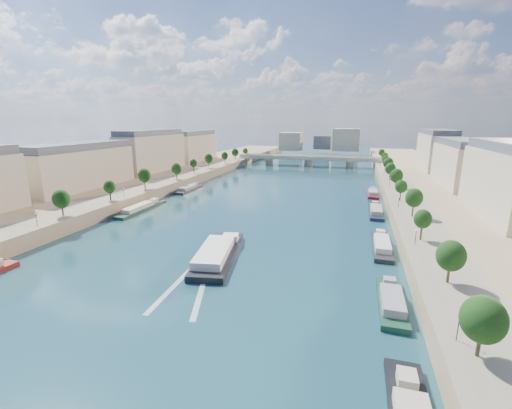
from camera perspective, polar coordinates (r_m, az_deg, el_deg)
The scene contains 17 objects.
ground at distance 153.28m, azimuth 2.01°, elevation 0.42°, with size 700.00×700.00×0.00m, color #0D2B3B.
quay_left at distance 183.98m, azimuth -20.26°, elevation 2.64°, with size 44.00×520.00×5.00m, color #9E8460.
quay_right at distance 152.20m, azimuth 29.28°, elevation -0.52°, with size 44.00×520.00×5.00m, color #9E8460.
pave_left at distance 175.03m, azimuth -16.38°, elevation 3.25°, with size 14.00×520.00×0.10m, color gray.
pave_right at distance 148.93m, azimuth 23.78°, elevation 0.82°, with size 14.00×520.00×0.10m, color gray.
trees_left at distance 174.76m, azimuth -15.59°, elevation 5.10°, with size 4.80×268.80×8.26m.
trees_right at distance 157.43m, azimuth 22.83°, elevation 3.58°, with size 4.80×268.80×8.26m.
lamps_left at distance 163.89m, azimuth -16.99°, elevation 3.48°, with size 0.36×200.36×4.28m.
lamps_right at distance 152.73m, azimuth 21.99°, elevation 2.34°, with size 0.36×200.36×4.28m.
buildings_left at distance 199.31m, azimuth -21.59°, elevation 7.40°, with size 16.00×226.00×23.20m.
buildings_right at distance 164.66m, azimuth 33.39°, elevation 4.89°, with size 16.00×226.00×23.20m.
skyline at distance 366.05m, azimuth 11.33°, elevation 10.37°, with size 79.00×42.00×22.00m.
bridge at distance 276.29m, azimuth 8.74°, elevation 7.40°, with size 112.00×12.00×8.15m.
tour_barge at distance 92.40m, azimuth -6.43°, elevation -8.14°, with size 14.37×32.17×4.22m.
wake at distance 79.36m, azimuth -11.14°, elevation -13.17°, with size 12.26×26.02×0.04m.
moored_barges_left at distance 126.36m, azimuth -25.32°, elevation -3.52°, with size 5.00×153.96×3.60m.
moored_barges_right at distance 106.44m, azimuth 20.17°, elevation -6.15°, with size 5.00×159.30×3.60m.
Camera 1 is at (37.09, -44.34, 35.86)m, focal length 24.00 mm.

